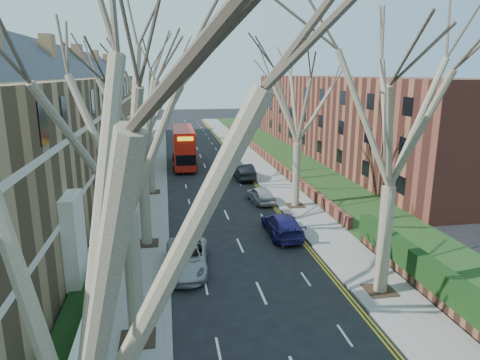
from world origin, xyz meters
name	(u,v)px	position (x,y,z in m)	size (l,w,h in m)	color
pavement_left	(152,167)	(-6.00, 39.00, 0.06)	(3.00, 102.00, 0.12)	slate
pavement_right	(255,163)	(6.00, 39.00, 0.06)	(3.00, 102.00, 0.12)	slate
terrace_left	(60,129)	(-13.65, 31.00, 5.53)	(9.70, 78.00, 13.60)	olive
flats_right	(336,117)	(17.46, 43.00, 4.98)	(13.97, 54.00, 10.00)	brown
front_wall_left	(132,180)	(-7.65, 31.00, 0.62)	(0.30, 78.00, 1.00)	white
grass_verge_right	(292,161)	(10.50, 39.00, 0.15)	(6.00, 102.00, 0.06)	#1A3513
tree_left_near	(50,196)	(-5.70, -4.00, 8.93)	(9.80, 9.80, 13.73)	#665D49
tree_left_mid	(122,99)	(-5.70, 6.00, 9.56)	(10.50, 10.50, 14.71)	#665D49
tree_left_far	(139,94)	(-5.70, 16.00, 9.24)	(10.15, 10.15, 14.22)	#665D49
tree_left_dist	(146,84)	(-5.70, 28.00, 9.56)	(10.50, 10.50, 14.71)	#665D49
tree_right_mid	(397,93)	(5.70, 8.00, 9.56)	(10.50, 10.50, 14.71)	#665D49
tree_right_far	(299,89)	(5.70, 22.00, 9.24)	(10.15, 10.15, 14.22)	#665D49
double_decker_bus	(184,148)	(-2.32, 39.32, 2.09)	(2.68, 10.14, 4.26)	#AC170C
car_left_far	(186,258)	(-3.48, 12.12, 0.71)	(2.35, 5.09, 1.41)	#9C9CA1
car_right_near	(282,225)	(3.05, 16.28, 0.72)	(2.03, 4.98, 1.45)	navy
car_right_mid	(261,195)	(3.24, 23.74, 0.67)	(1.57, 3.90, 1.33)	#9B9CA3
car_right_far	(243,171)	(3.30, 31.96, 0.79)	(1.66, 4.77, 1.57)	black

